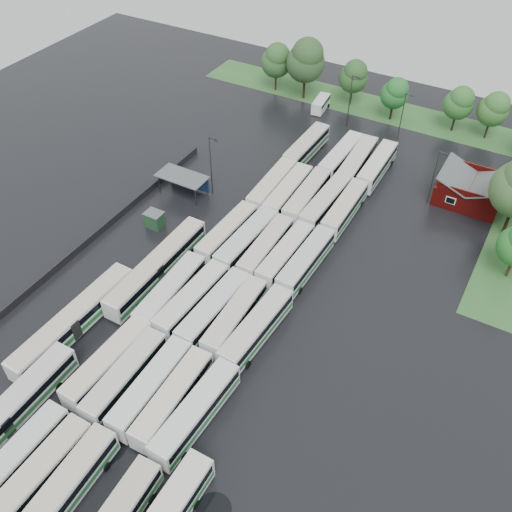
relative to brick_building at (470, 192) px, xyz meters
The scene contains 52 objects.
ground 49.08m from the brick_building, 119.30° to the right, with size 160.00×160.00×0.00m, color black.
brick_building is the anchor object (origin of this frame).
wash_shed 46.14m from the brick_building, 153.27° to the right, with size 8.20×4.20×3.58m.
utility_hut 50.26m from the brick_building, 143.11° to the right, with size 2.70×2.20×2.62m.
grass_strip_north 31.19m from the brick_building, 134.96° to the left, with size 80.00×10.00×0.01m, color #2E5F29.
west_fence 57.83m from the brick_building, 143.04° to the right, with size 0.10×50.00×1.20m, color #2D2D30.
bus_r0c0 74.32m from the brick_building, 112.48° to the right, with size 2.75×12.66×3.52m.
bus_r0c1 73.41m from the brick_building, 110.06° to the right, with size 2.88×13.05×3.63m.
bus_r0c2 72.01m from the brick_building, 107.70° to the right, with size 3.29×13.24×3.66m.
bus_r1c0 61.67m from the brick_building, 117.24° to the right, with size 3.15×13.01×3.60m.
bus_r1c1 60.80m from the brick_building, 114.61° to the right, with size 2.94×12.79×3.55m.
bus_r1c2 59.17m from the brick_building, 111.66° to the right, with size 3.07×13.02×3.60m.
bus_r1c3 58.15m from the brick_building, 108.91° to the right, with size 3.10×12.90×3.57m.
bus_r1c4 57.37m from the brick_building, 105.79° to the right, with size 3.30×13.32×3.68m.
bus_r2c0 50.72m from the brick_building, 124.29° to the right, with size 3.20×13.26×3.67m.
bus_r2c1 48.80m from the brick_building, 121.27° to the right, with size 3.33×13.20×3.65m.
bus_r2c2 47.14m from the brick_building, 117.79° to the right, with size 3.25×13.31×3.68m.
bus_r2c3 45.58m from the brick_building, 114.62° to the right, with size 3.09×12.77×3.53m.
bus_r2c4 44.60m from the brick_building, 110.60° to the right, with size 3.45×13.39×3.69m.
bus_r3c0 39.93m from the brick_building, 135.36° to the right, with size 3.14×12.84×3.55m.
bus_r3c1 37.65m from the brick_building, 131.73° to the right, with size 3.33×13.40×3.70m.
bus_r3c2 35.60m from the brick_building, 128.02° to the right, with size 2.93×12.68×3.52m.
bus_r3c3 33.73m from the brick_building, 123.96° to the right, with size 2.90×12.68×3.52m.
bus_r3c4 31.91m from the brick_building, 119.52° to the right, with size 3.03×13.03×3.61m.
bus_r4c0 31.71m from the brick_building, 152.90° to the right, with size 3.17×13.13×3.63m.
bus_r4c1 29.20m from the brick_building, 149.83° to the right, with size 3.12×13.12×3.63m.
bus_r4c2 26.28m from the brick_building, 147.29° to the right, with size 3.12×13.08×3.62m.
bus_r4c3 23.71m from the brick_building, 142.78° to the right, with size 3.16×13.14×3.64m.
bus_r4c4 21.08m from the brick_building, 137.95° to the right, with size 2.89×12.90×3.58m.
bus_r5c0 28.56m from the brick_building, behind, with size 2.96×13.10×3.64m.
bus_r5c2 22.02m from the brick_building, behind, with size 3.04×13.16×3.65m.
bus_r5c3 18.92m from the brick_building, behind, with size 3.41×13.44×3.71m.
bus_r5c4 15.50m from the brick_building, behind, with size 2.97×13.07×3.63m.
artic_bus_west_a 73.60m from the brick_building, 116.82° to the right, with size 2.96×19.21×3.56m.
artic_bus_west_b 51.05m from the brick_building, 130.30° to the right, with size 2.87×19.71×3.66m.
artic_bus_west_c 63.30m from the brick_building, 124.86° to the right, with size 3.31×19.68×3.64m.
minibus 36.92m from the brick_building, 154.93° to the left, with size 2.75×5.97×2.52m.
tree_north_0 49.27m from the brick_building, 157.42° to the left, with size 6.23×6.23×10.33m.
tree_north_1 43.21m from the brick_building, 154.31° to the left, with size 7.77×7.77×12.86m.
tree_north_2 35.96m from the brick_building, 144.38° to the left, with size 5.79×5.79×9.59m.
tree_north_3 27.69m from the brick_building, 136.21° to the left, with size 5.33×5.33×8.83m.
tree_north_4 22.61m from the brick_building, 111.38° to the left, with size 5.55×5.55×9.19m.
tree_north_5 21.70m from the brick_building, 95.36° to the left, with size 5.68×5.68×9.41m.
lamp_post_ne 7.50m from the brick_building, 145.83° to the right, with size 1.49×0.29×9.65m.
lamp_post_nw 41.66m from the brick_building, 153.39° to the right, with size 1.63×0.32×10.60m.
lamp_post_back_w 29.25m from the brick_building, 154.75° to the left, with size 1.60×0.31×10.36m.
lamp_post_back_e 21.02m from the brick_building, 141.19° to the left, with size 1.40×0.27×9.11m.
puddle_0 66.61m from the brick_building, 110.48° to the right, with size 6.08×6.08×0.01m, color black.
puddle_1 67.62m from the brick_building, 103.84° to the right, with size 4.37×4.37×0.01m, color black.
puddle_2 49.84m from the brick_building, 128.70° to the right, with size 6.90×6.90×0.01m, color black.
puddle_3 51.36m from the brick_building, 113.19° to the right, with size 5.05×5.05×0.01m, color black.
puddle_4 63.08m from the brick_building, 98.03° to the right, with size 3.57×3.57×0.01m, color black.
Camera 1 is at (30.71, -38.60, 56.40)m, focal length 40.00 mm.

